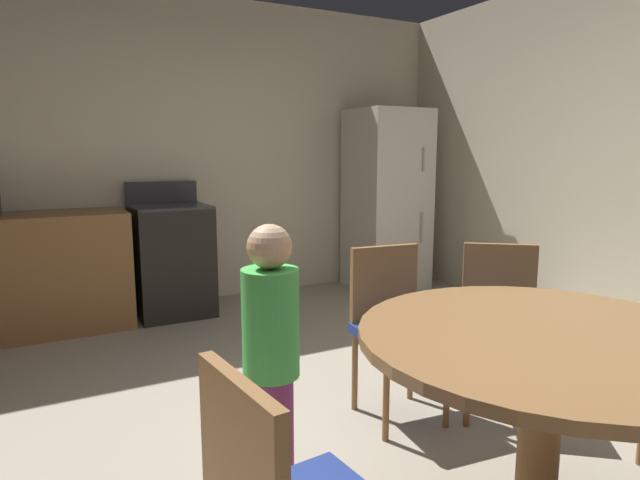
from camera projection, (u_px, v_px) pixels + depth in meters
The scene contains 8 objects.
ground_plane at pixel (354, 463), 2.37m from camera, with size 14.00×14.00×0.00m, color #A89E89.
wall_back at pixel (178, 152), 4.79m from camera, with size 5.52×0.12×2.70m, color beige.
oven_range at pixel (172, 259), 4.51m from camera, with size 0.60×0.60×1.10m.
refrigerator at pixel (387, 200), 5.38m from camera, with size 0.68×0.68×1.76m.
dining_table at pixel (543, 376), 1.82m from camera, with size 1.25×1.25×0.76m.
chair_northeast at pixel (500, 317), 2.81m from camera, with size 0.56×0.56×0.87m.
chair_north at pixel (394, 320), 2.76m from camera, with size 0.44×0.44×0.87m.
person_child at pixel (271, 355), 2.07m from camera, with size 0.31×0.31×1.09m.
Camera 1 is at (-1.16, -1.86, 1.35)m, focal length 30.29 mm.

